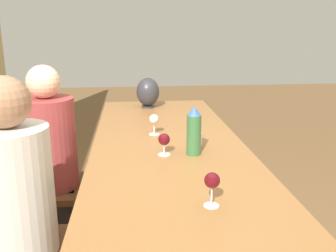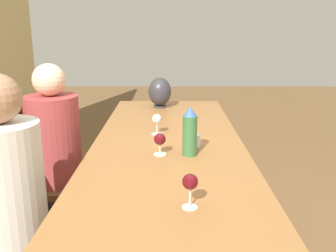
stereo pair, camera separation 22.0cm
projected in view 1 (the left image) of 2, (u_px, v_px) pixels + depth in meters
dining_table at (172, 166)px, 2.04m from camera, size 2.89×0.89×0.77m
water_bottle at (194, 131)px, 1.99m from camera, size 0.08×0.08×0.26m
water_tumbler at (196, 140)px, 2.14m from camera, size 0.07×0.07×0.08m
vase at (148, 92)px, 3.11m from camera, size 0.19×0.19×0.25m
wine_glass_1 at (164, 140)px, 1.99m from camera, size 0.07×0.07×0.12m
wine_glass_2 at (212, 182)px, 1.42m from camera, size 0.06×0.06×0.14m
wine_glass_3 at (154, 120)px, 2.36m from camera, size 0.07×0.07×0.13m
chair_near at (3, 243)px, 1.66m from camera, size 0.44×0.44×0.97m
chair_far at (40, 179)px, 2.34m from camera, size 0.44×0.44×0.97m
person_near at (19, 208)px, 1.62m from camera, size 0.33×0.33×1.26m
person_far at (52, 157)px, 2.31m from camera, size 0.33×0.33×1.23m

